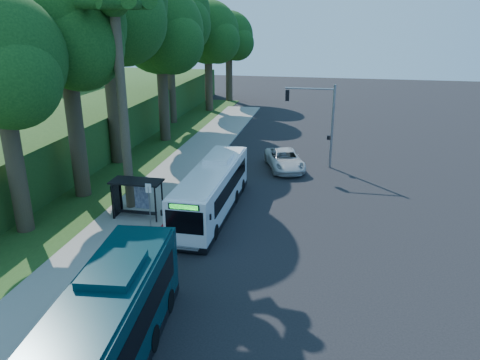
% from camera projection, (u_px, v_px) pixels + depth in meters
% --- Properties ---
extents(ground, '(140.00, 140.00, 0.00)m').
position_uv_depth(ground, '(255.00, 208.00, 31.40)').
color(ground, black).
rests_on(ground, ground).
extents(sidewalk, '(4.50, 70.00, 0.12)m').
position_uv_depth(sidewalk, '(152.00, 200.00, 32.70)').
color(sidewalk, gray).
rests_on(sidewalk, ground).
extents(red_curb, '(0.25, 30.00, 0.13)m').
position_uv_depth(red_curb, '(164.00, 226.00, 28.58)').
color(red_curb, maroon).
rests_on(red_curb, ground).
extents(grass_verge, '(8.00, 70.00, 0.06)m').
position_uv_depth(grass_verge, '(109.00, 173.00, 38.37)').
color(grass_verge, '#234719').
rests_on(grass_verge, ground).
extents(bus_shelter, '(3.20, 1.51, 2.55)m').
position_uv_depth(bus_shelter, '(134.00, 191.00, 29.46)').
color(bus_shelter, black).
rests_on(bus_shelter, ground).
extents(stop_sign_pole, '(0.35, 0.06, 3.17)m').
position_uv_depth(stop_sign_pole, '(149.00, 201.00, 27.06)').
color(stop_sign_pole, gray).
rests_on(stop_sign_pole, ground).
extents(traffic_signal_pole, '(4.10, 0.30, 7.00)m').
position_uv_depth(traffic_signal_pole, '(320.00, 116.00, 38.47)').
color(traffic_signal_pole, gray).
rests_on(traffic_signal_pole, ground).
extents(palm_tree, '(4.20, 4.20, 14.40)m').
position_uv_depth(palm_tree, '(115.00, 13.00, 27.34)').
color(palm_tree, '#4C3F2D').
rests_on(palm_tree, ground).
extents(hillside_backdrop, '(24.00, 60.00, 8.80)m').
position_uv_depth(hillside_backdrop, '(33.00, 113.00, 49.30)').
color(hillside_backdrop, '#234719').
rests_on(hillside_backdrop, ground).
extents(tree_0, '(8.40, 8.00, 15.70)m').
position_uv_depth(tree_0, '(65.00, 32.00, 29.87)').
color(tree_0, '#382B1E').
rests_on(tree_0, ground).
extents(tree_1, '(10.50, 10.00, 18.26)m').
position_uv_depth(tree_1, '(106.00, 8.00, 36.92)').
color(tree_1, '#382B1E').
rests_on(tree_1, ground).
extents(tree_2, '(8.82, 8.40, 15.12)m').
position_uv_depth(tree_2, '(161.00, 34.00, 44.81)').
color(tree_2, '#382B1E').
rests_on(tree_2, ground).
extents(tree_3, '(10.08, 9.60, 17.28)m').
position_uv_depth(tree_3, '(168.00, 17.00, 52.06)').
color(tree_3, '#382B1E').
rests_on(tree_3, ground).
extents(tree_4, '(8.40, 8.00, 14.14)m').
position_uv_depth(tree_4, '(208.00, 35.00, 59.76)').
color(tree_4, '#382B1E').
rests_on(tree_4, ground).
extents(tree_5, '(7.35, 7.00, 12.86)m').
position_uv_depth(tree_5, '(229.00, 39.00, 67.24)').
color(tree_5, '#382B1E').
rests_on(tree_5, ground).
extents(tree_6, '(7.56, 7.20, 13.74)m').
position_uv_depth(tree_6, '(0.00, 66.00, 24.92)').
color(tree_6, '#382B1E').
rests_on(tree_6, ground).
extents(white_bus, '(2.55, 11.36, 3.38)m').
position_uv_depth(white_bus, '(212.00, 189.00, 30.18)').
color(white_bus, white).
rests_on(white_bus, ground).
extents(teal_bus, '(3.88, 12.84, 3.77)m').
position_uv_depth(teal_bus, '(97.00, 345.00, 15.68)').
color(teal_bus, '#092A31').
rests_on(teal_bus, ground).
extents(pickup, '(4.28, 6.25, 1.59)m').
position_uv_depth(pickup, '(285.00, 160.00, 39.17)').
color(pickup, silver).
rests_on(pickup, ground).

